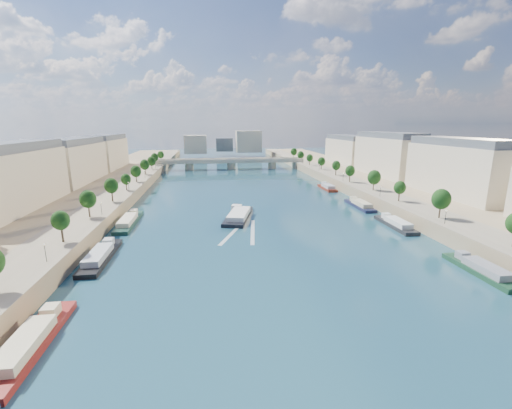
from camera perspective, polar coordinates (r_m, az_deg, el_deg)
name	(u,v)px	position (r m, az deg, el deg)	size (l,w,h in m)	color
ground	(249,204)	(149.69, -1.10, 0.08)	(700.00, 700.00, 0.00)	#0C2B37
quay_left	(75,204)	(158.10, -28.00, 0.15)	(44.00, 520.00, 5.00)	#9E8460
quay_right	(403,194)	(172.80, 23.35, 1.62)	(44.00, 520.00, 5.00)	#9E8460
pave_left	(112,196)	(153.01, -22.83, 1.26)	(14.00, 520.00, 0.10)	gray
pave_right	(373,189)	(165.11, 18.96, 2.40)	(14.00, 520.00, 0.10)	gray
trees_left	(117,182)	(153.46, -22.10, 3.42)	(4.80, 268.80, 8.26)	#382B1E
trees_right	(361,175)	(172.27, 17.02, 4.80)	(4.80, 268.80, 8.26)	#382B1E
lamps_left	(117,194)	(141.86, -22.18, 1.56)	(0.36, 200.36, 4.28)	black
lamps_right	(360,182)	(167.15, 16.89, 3.63)	(0.36, 200.36, 4.28)	black
buildings_left	(49,166)	(171.82, -31.25, 5.45)	(16.00, 226.00, 23.20)	#C5B298
buildings_right	(417,161)	(187.79, 25.30, 6.61)	(16.00, 226.00, 23.20)	#C5B298
skyline	(228,143)	(365.34, -4.70, 10.19)	(79.00, 42.00, 22.00)	#C5B298
bridge	(231,163)	(266.43, -4.14, 6.99)	(112.00, 12.00, 8.15)	#C1B79E
tour_barge	(238,216)	(127.28, -2.94, -1.86)	(13.92, 27.42, 3.68)	black
wake	(243,232)	(111.65, -2.19, -4.55)	(14.04, 25.93, 0.04)	silver
moored_barges_left	(78,284)	(84.14, -27.52, -11.69)	(5.00, 121.60, 3.60)	#181B36
moored_barges_right	(404,229)	(121.70, 23.49, -3.76)	(5.00, 160.54, 3.60)	black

